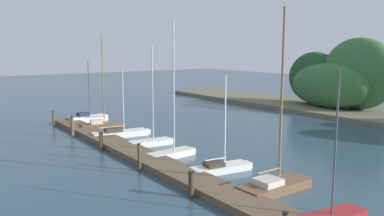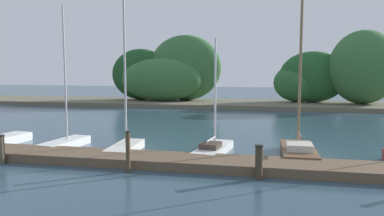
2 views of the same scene
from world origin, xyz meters
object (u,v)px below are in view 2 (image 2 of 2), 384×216
Objects in this scene: sailboat_6 at (298,147)px; mooring_piling_2 at (1,149)px; mooring_piling_3 at (128,151)px; sailboat_3 at (66,141)px; sailboat_4 at (126,143)px; sailboat_5 at (214,148)px; mooring_piling_4 at (259,162)px.

mooring_piling_2 is (-11.52, -3.56, 0.16)m from sailboat_6.
sailboat_3 is at bearing 143.11° from mooring_piling_3.
sailboat_3 is 5.62m from mooring_piling_3.
sailboat_3 is 3.36m from mooring_piling_2.
mooring_piling_2 is at bearing 172.17° from sailboat_3.
sailboat_6 reaches higher than mooring_piling_2.
sailboat_5 is (3.91, 0.53, -0.13)m from sailboat_4.
sailboat_6 is at bearing -78.56° from sailboat_5.
sailboat_4 reaches higher than mooring_piling_4.
mooring_piling_4 is (2.03, -3.44, 0.32)m from sailboat_5.
mooring_piling_3 is 1.27× the size of mooring_piling_4.
mooring_piling_4 is at bearing 0.58° from mooring_piling_3.
mooring_piling_2 is at bearing 121.31° from sailboat_5.
sailboat_6 is at bearing 17.19° from mooring_piling_2.
mooring_piling_3 is (4.48, -3.36, 0.45)m from sailboat_3.
mooring_piling_4 is (9.96, -0.08, 0.02)m from mooring_piling_2.
mooring_piling_4 is at bearing -119.48° from sailboat_4.
sailboat_4 reaches higher than mooring_piling_2.
sailboat_5 is 0.61× the size of sailboat_6.
sailboat_3 is 3.20m from sailboat_4.
sailboat_5 is 3.59m from sailboat_6.
sailboat_4 is (3.17, -0.40, 0.09)m from sailboat_3.
mooring_piling_4 is (5.93, -2.92, 0.19)m from sailboat_4.
sailboat_4 is at bearing -90.17° from sailboat_3.
sailboat_5 reaches higher than mooring_piling_4.
sailboat_5 is 4.38m from mooring_piling_3.
mooring_piling_2 is at bearing 106.81° from sailboat_6.
mooring_piling_4 reaches higher than mooring_piling_2.
mooring_piling_3 is (5.34, -0.12, 0.18)m from mooring_piling_2.
sailboat_6 is 7.21m from mooring_piling_3.
sailboat_5 is at bearing 92.74° from sailboat_6.
sailboat_4 reaches higher than sailboat_3.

